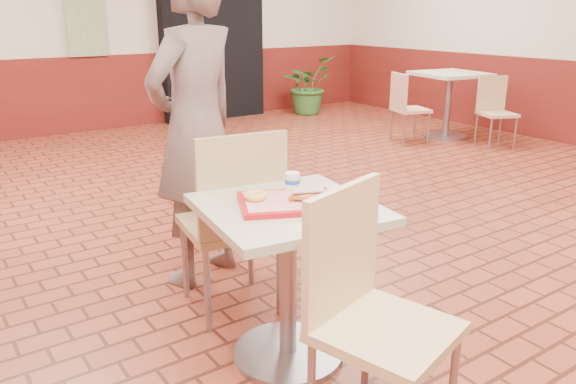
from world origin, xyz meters
TOP-DOWN VIEW (x-y plane):
  - room_shell at (0.00, 0.00)m, footprint 8.01×10.01m
  - wainscot_band at (0.00, 0.00)m, footprint 8.00×10.00m
  - corridor_doorway at (1.20, 4.88)m, footprint 1.60×0.22m
  - promo_poster at (-0.60, 4.94)m, footprint 0.50×0.03m
  - main_table at (-1.44, -0.88)m, footprint 0.73×0.73m
  - chair_main_front at (-1.47, -1.44)m, footprint 0.56×0.56m
  - chair_main_back at (-1.43, -0.38)m, footprint 0.53×0.53m
  - customer at (-1.38, 0.13)m, footprint 0.80×0.67m
  - serving_tray at (-1.44, -0.88)m, footprint 0.42×0.33m
  - ring_donut at (-1.55, -0.80)m, footprint 0.14×0.14m
  - long_john_donut at (-1.37, -0.93)m, footprint 0.17×0.13m
  - paper_cup at (-1.35, -0.80)m, footprint 0.07×0.07m
  - second_table at (3.03, 1.97)m, footprint 0.79×0.79m
  - chair_second_left at (2.36, 2.05)m, footprint 0.50×0.50m
  - chair_second_front at (3.15, 1.35)m, footprint 0.50×0.50m
  - potted_plant at (2.60, 4.40)m, footprint 1.00×0.94m

SIDE VIEW (x-z plane):
  - potted_plant at x=2.60m, z-range 0.00..0.90m
  - chair_second_front at x=3.15m, z-range 0.05..0.87m
  - chair_second_left at x=2.36m, z-range 0.05..0.90m
  - wainscot_band at x=0.00m, z-range 0.00..1.00m
  - main_table at x=-1.44m, z-range 0.13..0.90m
  - chair_main_front at x=-1.47m, z-range 0.06..1.04m
  - second_table at x=3.03m, z-range 0.14..0.98m
  - chair_main_back at x=-1.43m, z-range 0.06..1.08m
  - serving_tray at x=-1.44m, z-range 0.77..0.79m
  - ring_donut at x=-1.55m, z-range 0.79..0.82m
  - long_john_donut at x=-1.37m, z-range 0.79..0.84m
  - paper_cup at x=-1.35m, z-range 0.79..0.88m
  - customer at x=-1.38m, z-range 0.00..1.88m
  - corridor_doorway at x=1.20m, z-range 0.00..2.20m
  - room_shell at x=0.00m, z-range 0.00..3.00m
  - promo_poster at x=-0.60m, z-range 1.00..2.20m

